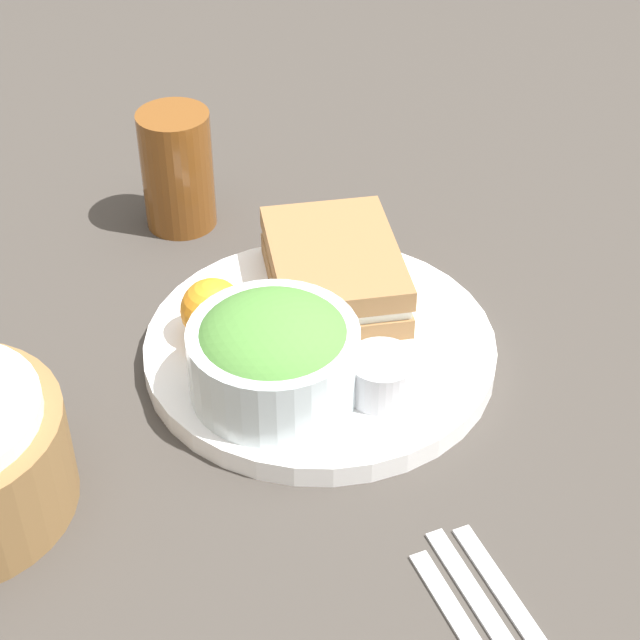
# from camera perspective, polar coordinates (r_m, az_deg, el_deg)

# --- Properties ---
(ground_plane) EXTENTS (4.00, 4.00, 0.00)m
(ground_plane) POSITION_cam_1_polar(r_m,az_deg,el_deg) (0.85, 0.00, -2.02)
(ground_plane) COLOR #3D3833
(plate) EXTENTS (0.27, 0.27, 0.02)m
(plate) POSITION_cam_1_polar(r_m,az_deg,el_deg) (0.84, 0.00, -1.55)
(plate) COLOR white
(plate) RESTS_ON ground_plane
(sandwich) EXTENTS (0.15, 0.12, 0.04)m
(sandwich) POSITION_cam_1_polar(r_m,az_deg,el_deg) (0.87, 0.75, 2.67)
(sandwich) COLOR olive
(sandwich) RESTS_ON plate
(salad_bowl) EXTENTS (0.12, 0.12, 0.07)m
(salad_bowl) POSITION_cam_1_polar(r_m,az_deg,el_deg) (0.77, -2.49, -1.77)
(salad_bowl) COLOR silver
(salad_bowl) RESTS_ON plate
(dressing_cup) EXTENTS (0.05, 0.05, 0.03)m
(dressing_cup) POSITION_cam_1_polar(r_m,az_deg,el_deg) (0.78, 3.30, -3.02)
(dressing_cup) COLOR #B7B7BC
(dressing_cup) RESTS_ON plate
(orange_wedge) EXTENTS (0.05, 0.05, 0.05)m
(orange_wedge) POSITION_cam_1_polar(r_m,az_deg,el_deg) (0.83, -5.74, 0.53)
(orange_wedge) COLOR orange
(orange_wedge) RESTS_ON plate
(drink_glass) EXTENTS (0.06, 0.06, 0.11)m
(drink_glass) POSITION_cam_1_polar(r_m,az_deg,el_deg) (0.98, -7.61, 7.95)
(drink_glass) COLOR brown
(drink_glass) RESTS_ON ground_plane
(fork) EXTENTS (0.16, 0.06, 0.01)m
(fork) POSITION_cam_1_polar(r_m,az_deg,el_deg) (0.69, 10.85, -15.54)
(fork) COLOR silver
(fork) RESTS_ON ground_plane
(knife) EXTENTS (0.16, 0.07, 0.01)m
(knife) POSITION_cam_1_polar(r_m,az_deg,el_deg) (0.68, 9.51, -16.08)
(knife) COLOR silver
(knife) RESTS_ON ground_plane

